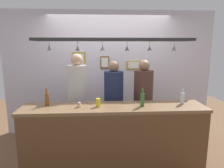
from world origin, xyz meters
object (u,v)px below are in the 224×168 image
at_px(person_right_brown_shirt, 143,96).
at_px(bottle_soda_clear, 182,98).
at_px(person_middle_navy_shirt, 114,97).
at_px(cupcake, 79,105).
at_px(drink_can, 98,103).
at_px(person_left_white_patterned_shirt, 78,93).
at_px(picture_frame_lower_pair, 133,65).
at_px(picture_frame_caricature, 79,60).
at_px(bottle_beer_green_import, 142,99).
at_px(bottle_beer_amber_tall, 47,99).
at_px(picture_frame_crest, 105,62).

relative_size(person_right_brown_shirt, bottle_soda_clear, 7.14).
bearing_deg(person_middle_navy_shirt, cupcake, -129.84).
distance_m(drink_can, cupcake, 0.28).
distance_m(person_left_white_patterned_shirt, picture_frame_lower_pair, 1.41).
xyz_separation_m(person_middle_navy_shirt, bottle_soda_clear, (1.00, -0.58, 0.13)).
height_order(person_left_white_patterned_shirt, drink_can, person_left_white_patterned_shirt).
distance_m(bottle_soda_clear, picture_frame_caricature, 2.20).
distance_m(bottle_soda_clear, picture_frame_lower_pair, 1.49).
xyz_separation_m(person_left_white_patterned_shirt, cupcake, (0.09, -0.65, -0.01)).
height_order(bottle_beer_green_import, drink_can, bottle_beer_green_import).
relative_size(person_left_white_patterned_shirt, drink_can, 14.36).
relative_size(drink_can, picture_frame_caricature, 0.36).
bearing_deg(bottle_beer_amber_tall, picture_frame_crest, 55.58).
height_order(person_middle_navy_shirt, picture_frame_lower_pair, person_middle_navy_shirt).
bearing_deg(picture_frame_lower_pair, drink_can, -117.82).
relative_size(person_middle_navy_shirt, drink_can, 13.34).
xyz_separation_m(bottle_beer_green_import, cupcake, (-0.92, 0.01, -0.07)).
height_order(person_middle_navy_shirt, person_right_brown_shirt, person_right_brown_shirt).
height_order(person_right_brown_shirt, bottle_beer_green_import, person_right_brown_shirt).
distance_m(person_right_brown_shirt, bottle_beer_amber_tall, 1.65).
bearing_deg(person_right_brown_shirt, picture_frame_caricature, 147.56).
bearing_deg(picture_frame_caricature, bottle_beer_amber_tall, -105.44).
distance_m(person_right_brown_shirt, picture_frame_crest, 1.15).
height_order(person_left_white_patterned_shirt, bottle_beer_green_import, person_left_white_patterned_shirt).
xyz_separation_m(bottle_beer_amber_tall, picture_frame_caricature, (0.36, 1.30, 0.47)).
bearing_deg(person_left_white_patterned_shirt, picture_frame_caricature, 92.70).
height_order(person_left_white_patterned_shirt, person_right_brown_shirt, person_left_white_patterned_shirt).
bearing_deg(bottle_beer_green_import, picture_frame_caricature, 126.11).
distance_m(cupcake, picture_frame_lower_pair, 1.80).
bearing_deg(cupcake, bottle_beer_amber_tall, 166.41).
height_order(bottle_soda_clear, cupcake, bottle_soda_clear).
height_order(bottle_soda_clear, picture_frame_lower_pair, picture_frame_lower_pair).
bearing_deg(person_left_white_patterned_shirt, cupcake, -82.42).
bearing_deg(picture_frame_crest, picture_frame_lower_pair, 0.00).
xyz_separation_m(person_middle_navy_shirt, drink_can, (-0.27, -0.65, 0.10)).
height_order(person_middle_navy_shirt, drink_can, person_middle_navy_shirt).
bearing_deg(drink_can, person_middle_navy_shirt, 67.32).
xyz_separation_m(person_middle_navy_shirt, bottle_beer_green_import, (0.37, -0.66, 0.14)).
xyz_separation_m(cupcake, picture_frame_crest, (0.41, 1.42, 0.49)).
distance_m(person_left_white_patterned_shirt, picture_frame_caricature, 0.93).
distance_m(person_right_brown_shirt, picture_frame_lower_pair, 0.91).
height_order(person_middle_navy_shirt, picture_frame_caricature, picture_frame_caricature).
height_order(person_left_white_patterned_shirt, bottle_soda_clear, person_left_white_patterned_shirt).
xyz_separation_m(bottle_soda_clear, bottle_beer_green_import, (-0.63, -0.08, 0.01)).
bearing_deg(bottle_soda_clear, person_left_white_patterned_shirt, 160.42).
height_order(person_middle_navy_shirt, cupcake, person_middle_navy_shirt).
height_order(person_left_white_patterned_shirt, picture_frame_lower_pair, person_left_white_patterned_shirt).
height_order(person_right_brown_shirt, cupcake, person_right_brown_shirt).
bearing_deg(drink_can, picture_frame_crest, 84.55).
bearing_deg(drink_can, person_right_brown_shirt, 38.94).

